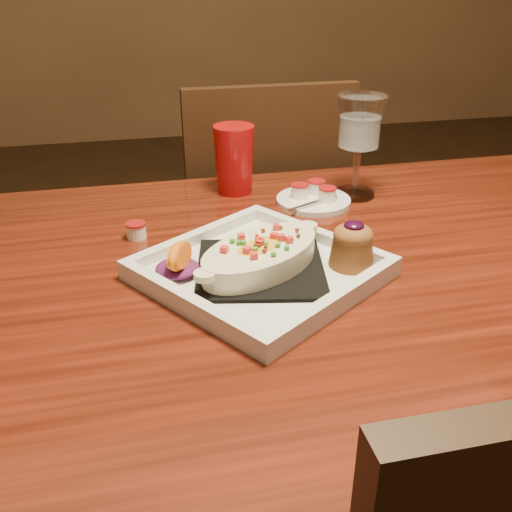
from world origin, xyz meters
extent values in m
cube|color=maroon|center=(0.00, 0.00, 0.73)|extent=(1.50, 0.90, 0.04)
cube|color=black|center=(0.00, 0.70, 0.45)|extent=(0.42, 0.42, 0.04)
cylinder|color=black|center=(0.17, 0.87, 0.23)|extent=(0.04, 0.04, 0.45)
cylinder|color=black|center=(-0.17, 0.87, 0.23)|extent=(0.04, 0.04, 0.45)
cylinder|color=black|center=(0.17, 0.53, 0.23)|extent=(0.04, 0.04, 0.45)
cylinder|color=black|center=(-0.17, 0.53, 0.23)|extent=(0.04, 0.04, 0.45)
cube|color=black|center=(0.00, 0.51, 0.70)|extent=(0.40, 0.03, 0.46)
cube|color=silver|center=(-0.14, 0.00, 0.76)|extent=(0.42, 0.42, 0.01)
cube|color=black|center=(-0.14, 0.00, 0.77)|extent=(0.22, 0.22, 0.01)
ellipsoid|color=yellow|center=(-0.14, 0.00, 0.79)|extent=(0.20, 0.18, 0.03)
ellipsoid|color=#541347|center=(-0.27, 0.01, 0.77)|extent=(0.07, 0.07, 0.02)
cone|color=brown|center=(-0.01, -0.02, 0.79)|extent=(0.07, 0.07, 0.05)
ellipsoid|color=brown|center=(-0.01, -0.02, 0.81)|extent=(0.06, 0.06, 0.03)
ellipsoid|color=black|center=(-0.01, -0.02, 0.83)|extent=(0.03, 0.03, 0.01)
cylinder|color=silver|center=(0.12, 0.28, 0.75)|extent=(0.08, 0.08, 0.01)
cylinder|color=silver|center=(0.12, 0.28, 0.80)|extent=(0.01, 0.01, 0.09)
cone|color=silver|center=(0.12, 0.28, 0.90)|extent=(0.10, 0.10, 0.10)
cylinder|color=silver|center=(0.02, 0.26, 0.76)|extent=(0.14, 0.14, 0.01)
cylinder|color=white|center=(0.00, 0.27, 0.77)|extent=(0.03, 0.03, 0.02)
cylinder|color=#AD1517|center=(0.00, 0.27, 0.79)|extent=(0.04, 0.04, 0.00)
cylinder|color=white|center=(0.04, 0.28, 0.77)|extent=(0.03, 0.03, 0.02)
cylinder|color=#AD1517|center=(0.04, 0.28, 0.79)|extent=(0.04, 0.04, 0.00)
cylinder|color=white|center=(0.04, 0.24, 0.77)|extent=(0.03, 0.03, 0.02)
cylinder|color=#AD1517|center=(0.04, 0.24, 0.79)|extent=(0.04, 0.04, 0.00)
cylinder|color=white|center=(-0.32, 0.18, 0.76)|extent=(0.03, 0.03, 0.02)
cylinder|color=#AD1517|center=(-0.32, 0.18, 0.78)|extent=(0.04, 0.04, 0.00)
cone|color=#A20B0D|center=(-0.12, 0.36, 0.82)|extent=(0.08, 0.08, 0.14)
camera|label=1|loc=(-0.31, -0.73, 1.17)|focal=40.00mm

